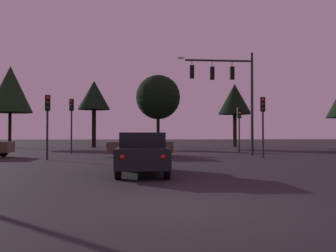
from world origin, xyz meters
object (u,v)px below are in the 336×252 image
at_px(car_nearside_lane, 142,153).
at_px(tree_left_far, 235,99).
at_px(traffic_light_corner_right, 71,115).
at_px(traffic_light_far_side, 47,114).
at_px(tree_right_cluster, 158,97).
at_px(car_crossing_right, 139,145).
at_px(traffic_light_corner_left, 239,120).
at_px(tree_lot_edge, 10,89).
at_px(traffic_light_median, 263,115).
at_px(tree_behind_sign, 94,96).
at_px(traffic_signal_mast_arm, 229,84).

relative_size(car_nearside_lane, tree_left_far, 0.58).
bearing_deg(traffic_light_corner_right, traffic_light_far_side, -90.98).
bearing_deg(tree_right_cluster, car_crossing_right, -96.92).
height_order(traffic_light_corner_left, tree_lot_edge, tree_lot_edge).
distance_m(traffic_light_median, car_crossing_right, 8.08).
height_order(tree_behind_sign, tree_lot_edge, tree_lot_edge).
bearing_deg(tree_right_cluster, traffic_light_corner_right, -118.03).
bearing_deg(traffic_light_corner_right, tree_right_cluster, 61.97).
bearing_deg(car_crossing_right, car_nearside_lane, -89.31).
relative_size(traffic_signal_mast_arm, traffic_light_corner_left, 1.94).
bearing_deg(traffic_light_corner_right, tree_lot_edge, 124.46).
bearing_deg(tree_behind_sign, car_crossing_right, -74.63).
relative_size(car_crossing_right, tree_right_cluster, 0.52).
bearing_deg(traffic_light_far_side, traffic_light_corner_left, 31.42).
height_order(car_nearside_lane, tree_behind_sign, tree_behind_sign).
distance_m(traffic_signal_mast_arm, traffic_light_far_side, 12.27).
height_order(traffic_light_corner_left, tree_right_cluster, tree_right_cluster).
distance_m(car_crossing_right, tree_left_far, 23.14).
xyz_separation_m(traffic_signal_mast_arm, tree_lot_edge, (-20.42, 16.49, 1.49)).
bearing_deg(traffic_light_corner_right, traffic_light_median, -25.24).
relative_size(traffic_light_corner_right, tree_right_cluster, 0.50).
xyz_separation_m(traffic_light_corner_left, tree_right_cluster, (-6.07, 12.44, 3.14)).
distance_m(traffic_light_corner_right, car_nearside_lane, 16.02).
relative_size(traffic_light_corner_right, traffic_light_median, 1.10).
bearing_deg(traffic_signal_mast_arm, traffic_light_median, -61.89).
bearing_deg(traffic_signal_mast_arm, traffic_light_far_side, -162.99).
bearing_deg(car_nearside_lane, traffic_light_corner_right, 109.23).
xyz_separation_m(traffic_signal_mast_arm, traffic_light_median, (1.44, -2.69, -2.26)).
xyz_separation_m(traffic_light_median, tree_right_cluster, (-5.48, 19.88, 3.09)).
bearing_deg(traffic_signal_mast_arm, tree_lot_edge, 141.07).
height_order(traffic_light_corner_right, traffic_light_median, traffic_light_corner_right).
bearing_deg(tree_behind_sign, traffic_light_corner_right, -90.27).
relative_size(tree_behind_sign, tree_lot_edge, 0.84).
distance_m(car_nearside_lane, tree_lot_edge, 32.02).
relative_size(traffic_light_median, tree_left_far, 0.50).
bearing_deg(traffic_light_median, traffic_light_far_side, -176.32).
xyz_separation_m(traffic_light_far_side, tree_left_far, (16.75, 21.59, 3.04)).
xyz_separation_m(car_nearside_lane, tree_right_cluster, (2.13, 28.81, 5.00)).
distance_m(traffic_light_far_side, tree_lot_edge, 22.23).
bearing_deg(tree_lot_edge, tree_left_far, 3.51).
height_order(traffic_light_corner_left, traffic_light_median, traffic_light_median).
bearing_deg(tree_left_far, tree_behind_sign, -176.15).
height_order(car_crossing_right, tree_behind_sign, tree_behind_sign).
xyz_separation_m(tree_right_cluster, tree_lot_edge, (-16.37, -0.70, 0.66)).
distance_m(traffic_light_median, traffic_light_far_side, 12.99).
distance_m(traffic_light_far_side, car_nearside_lane, 9.88).
bearing_deg(traffic_signal_mast_arm, car_nearside_lane, -117.99).
bearing_deg(car_crossing_right, traffic_light_median, -9.55).
distance_m(traffic_light_corner_left, tree_right_cluster, 14.19).
bearing_deg(tree_lot_edge, tree_right_cluster, 2.44).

